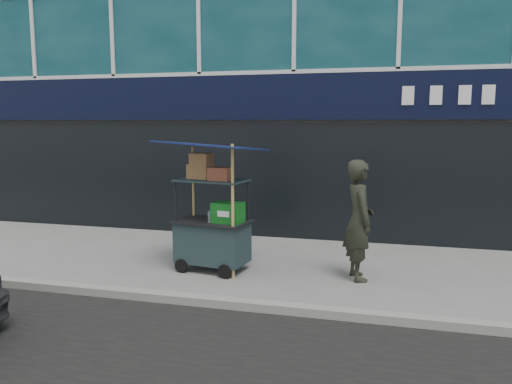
# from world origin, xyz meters

# --- Properties ---
(ground) EXTENTS (80.00, 80.00, 0.00)m
(ground) POSITION_xyz_m (0.00, 0.00, 0.00)
(ground) COLOR slate
(ground) RESTS_ON ground
(curb) EXTENTS (80.00, 0.18, 0.12)m
(curb) POSITION_xyz_m (0.00, -0.20, 0.06)
(curb) COLOR gray
(curb) RESTS_ON ground
(vendor_cart) EXTENTS (1.72, 1.34, 2.13)m
(vendor_cart) POSITION_xyz_m (-0.84, 1.34, 0.75)
(vendor_cart) COLOR #1A272C
(vendor_cart) RESTS_ON ground
(vendor_man) EXTENTS (0.64, 0.78, 1.85)m
(vendor_man) POSITION_xyz_m (1.46, 1.47, 0.92)
(vendor_man) COLOR #25291E
(vendor_man) RESTS_ON ground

